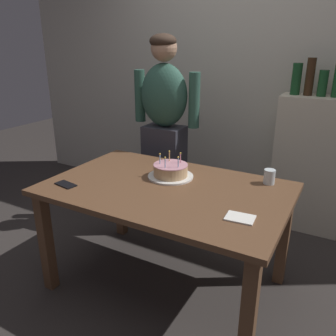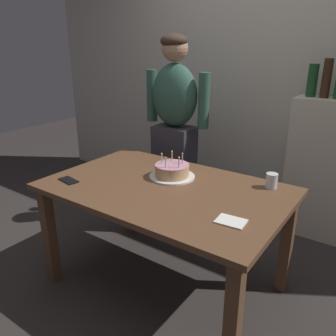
{
  "view_description": "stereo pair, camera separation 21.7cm",
  "coord_description": "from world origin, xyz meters",
  "px_view_note": "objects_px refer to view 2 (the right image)",
  "views": [
    {
      "loc": [
        0.97,
        -1.72,
        1.59
      ],
      "look_at": [
        -0.02,
        0.06,
        0.84
      ],
      "focal_mm": 36.53,
      "sensor_mm": 36.0,
      "label": 1
    },
    {
      "loc": [
        1.15,
        -1.61,
        1.59
      ],
      "look_at": [
        -0.02,
        0.06,
        0.84
      ],
      "focal_mm": 36.53,
      "sensor_mm": 36.0,
      "label": 2
    }
  ],
  "objects_px": {
    "birthday_cake": "(172,171)",
    "napkin_stack": "(231,221)",
    "water_glass_near": "(272,181)",
    "person_man_bearded": "(174,132)",
    "cell_phone": "(69,180)"
  },
  "relations": [
    {
      "from": "napkin_stack",
      "to": "person_man_bearded",
      "type": "bearing_deg",
      "value": 136.17
    },
    {
      "from": "cell_phone",
      "to": "person_man_bearded",
      "type": "height_order",
      "value": "person_man_bearded"
    },
    {
      "from": "cell_phone",
      "to": "person_man_bearded",
      "type": "relative_size",
      "value": 0.09
    },
    {
      "from": "water_glass_near",
      "to": "napkin_stack",
      "type": "distance_m",
      "value": 0.54
    },
    {
      "from": "cell_phone",
      "to": "person_man_bearded",
      "type": "bearing_deg",
      "value": 93.19
    },
    {
      "from": "napkin_stack",
      "to": "person_man_bearded",
      "type": "xyz_separation_m",
      "value": [
        -0.98,
        0.94,
        0.13
      ]
    },
    {
      "from": "cell_phone",
      "to": "napkin_stack",
      "type": "xyz_separation_m",
      "value": [
        1.1,
        0.11,
        0.0
      ]
    },
    {
      "from": "water_glass_near",
      "to": "cell_phone",
      "type": "relative_size",
      "value": 0.65
    },
    {
      "from": "birthday_cake",
      "to": "cell_phone",
      "type": "bearing_deg",
      "value": -139.37
    },
    {
      "from": "birthday_cake",
      "to": "napkin_stack",
      "type": "relative_size",
      "value": 2.08
    },
    {
      "from": "birthday_cake",
      "to": "napkin_stack",
      "type": "xyz_separation_m",
      "value": [
        0.59,
        -0.33,
        -0.04
      ]
    },
    {
      "from": "cell_phone",
      "to": "napkin_stack",
      "type": "relative_size",
      "value": 0.99
    },
    {
      "from": "napkin_stack",
      "to": "person_man_bearded",
      "type": "relative_size",
      "value": 0.09
    },
    {
      "from": "birthday_cake",
      "to": "water_glass_near",
      "type": "bearing_deg",
      "value": 18.94
    },
    {
      "from": "napkin_stack",
      "to": "person_man_bearded",
      "type": "height_order",
      "value": "person_man_bearded"
    }
  ]
}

